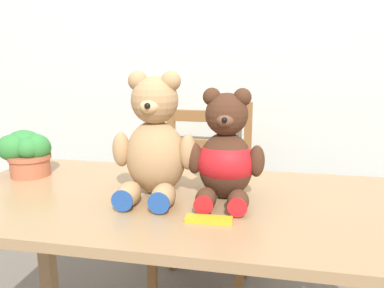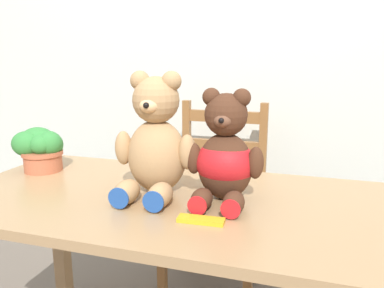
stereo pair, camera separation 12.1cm
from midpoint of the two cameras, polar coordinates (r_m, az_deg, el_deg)
wall_back at (r=2.18m, az=8.96°, el=14.80°), size 8.00×0.04×2.60m
dining_table at (r=1.28m, az=0.89°, el=-12.74°), size 1.54×0.73×0.78m
wooden_chair_behind at (r=1.96m, az=5.57°, el=-9.07°), size 0.46×0.43×1.00m
teddy_bear_left at (r=1.23m, az=-2.82°, el=0.25°), size 0.28×0.28×0.41m
teddy_bear_right at (r=1.19m, az=7.93°, el=-1.95°), size 0.25×0.25×0.36m
potted_plant at (r=1.60m, az=-20.08°, el=-0.50°), size 0.20×0.16×0.17m
chocolate_bar at (r=1.06m, az=4.72°, el=-11.54°), size 0.13×0.05×0.01m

